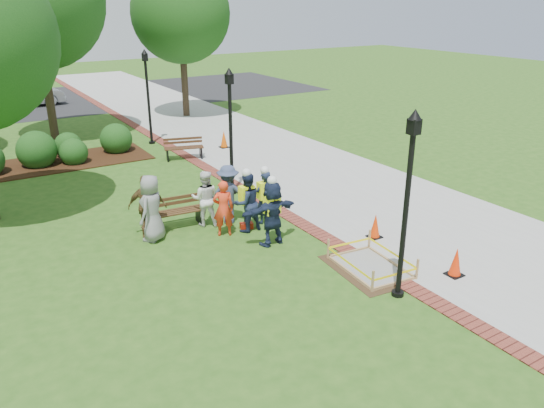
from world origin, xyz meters
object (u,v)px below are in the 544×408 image
wet_concrete_pad (371,260)px  hivis_worker_a (272,211)px  hivis_worker_b (265,195)px  hivis_worker_c (247,200)px  bench_near (176,218)px  cone_front (456,263)px  lamp_near (408,193)px

wet_concrete_pad → hivis_worker_a: (-1.32, 2.52, 0.74)m
hivis_worker_b → hivis_worker_c: size_ratio=0.94×
bench_near → hivis_worker_c: (1.66, -1.30, 0.65)m
cone_front → hivis_worker_c: (-2.94, 5.02, 0.57)m
lamp_near → hivis_worker_b: size_ratio=2.40×
hivis_worker_c → cone_front: bearing=-59.6°
cone_front → hivis_worker_c: hivis_worker_c is taller
lamp_near → hivis_worker_c: lamp_near is taller
hivis_worker_a → hivis_worker_b: (0.60, 1.37, -0.08)m
hivis_worker_b → hivis_worker_c: hivis_worker_c is taller
wet_concrete_pad → hivis_worker_c: 4.00m
wet_concrete_pad → lamp_near: (-0.34, -1.30, 2.25)m
wet_concrete_pad → hivis_worker_b: size_ratio=1.38×
wet_concrete_pad → hivis_worker_a: hivis_worker_a is taller
cone_front → hivis_worker_b: size_ratio=0.42×
hivis_worker_a → hivis_worker_c: hivis_worker_a is taller
wet_concrete_pad → hivis_worker_b: hivis_worker_b is taller
cone_front → hivis_worker_c: size_ratio=0.40×
wet_concrete_pad → cone_front: cone_front is taller
bench_near → hivis_worker_a: size_ratio=0.85×
lamp_near → hivis_worker_c: 5.31m
cone_front → lamp_near: 2.79m
wet_concrete_pad → hivis_worker_c: (-1.46, 3.66, 0.70)m
hivis_worker_b → lamp_near: bearing=-85.7°
cone_front → lamp_near: size_ratio=0.18×
bench_near → hivis_worker_c: 2.21m
bench_near → cone_front: (4.60, -6.33, 0.08)m
wet_concrete_pad → lamp_near: 2.62m
lamp_near → hivis_worker_b: lamp_near is taller
hivis_worker_b → hivis_worker_c: (-0.74, -0.23, 0.05)m
bench_near → hivis_worker_a: hivis_worker_a is taller
cone_front → hivis_worker_a: size_ratio=0.38×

